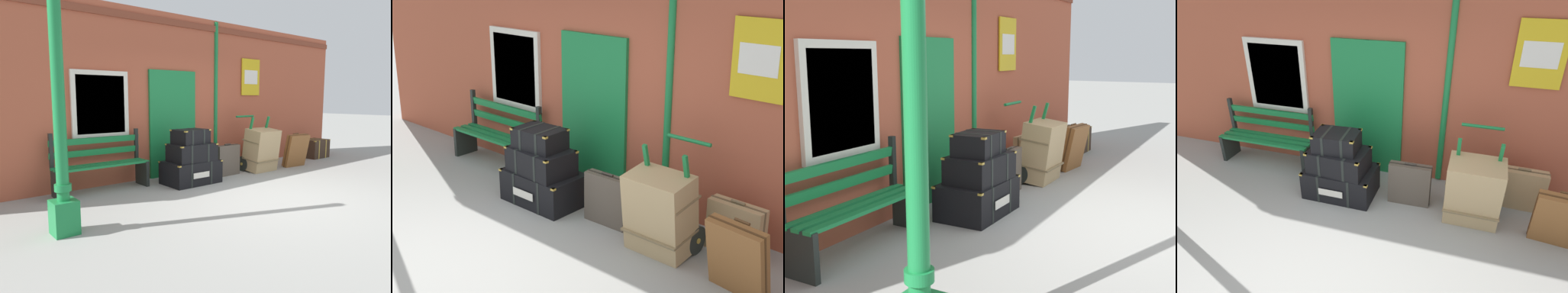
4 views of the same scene
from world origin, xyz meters
TOP-DOWN VIEW (x-y plane):
  - ground_plane at (0.00, 0.00)m, footprint 60.00×60.00m
  - brick_facade at (-0.01, 2.60)m, footprint 10.40×0.35m
  - lamp_post at (-3.07, 0.57)m, footprint 0.28×0.28m
  - platform_bench at (-1.91, 2.16)m, footprint 1.60×0.43m
  - steamer_trunk_base at (-0.38, 1.65)m, footprint 1.01×0.67m
  - steamer_trunk_middle at (-0.38, 1.61)m, footprint 0.84×0.59m
  - steamer_trunk_top at (-0.41, 1.62)m, footprint 0.63×0.48m
  - porters_trolley at (1.48, 1.75)m, footprint 0.71×0.67m
  - large_brown_trunk at (1.48, 1.58)m, footprint 0.70×0.55m
  - suitcase_tan at (2.10, 2.10)m, footprint 0.64×0.21m
  - suitcase_beige at (2.49, 1.41)m, footprint 0.63×0.36m
  - suitcase_slate at (0.62, 1.72)m, footprint 0.60×0.17m
  - corner_trunk at (3.98, 1.89)m, footprint 0.69×0.50m

SIDE VIEW (x-z plane):
  - ground_plane at x=0.00m, z-range 0.00..0.00m
  - steamer_trunk_base at x=-0.38m, z-range 0.00..0.42m
  - corner_trunk at x=3.98m, z-range 0.00..0.48m
  - porters_trolley at x=1.48m, z-range -0.32..0.86m
  - suitcase_tan at x=2.10m, z-range -0.02..0.60m
  - suitcase_slate at x=0.62m, z-range -0.02..0.63m
  - suitcase_beige at x=2.49m, z-range -0.01..0.76m
  - platform_bench at x=-1.91m, z-range -0.06..0.95m
  - large_brown_trunk at x=1.48m, z-range 0.00..0.93m
  - steamer_trunk_middle at x=-0.38m, z-range 0.42..0.74m
  - steamer_trunk_top at x=-0.41m, z-range 0.74..1.00m
  - lamp_post at x=-3.07m, z-range -0.35..2.47m
  - brick_facade at x=-0.01m, z-range 0.00..3.20m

